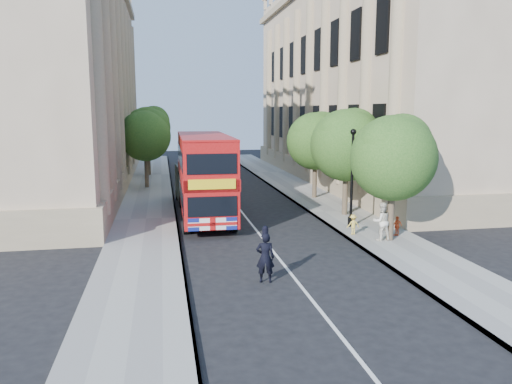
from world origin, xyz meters
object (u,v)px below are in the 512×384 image
lamp_post (352,182)px  police_constable (265,258)px  double_decker_bus (204,174)px  box_van (191,185)px  woman_pedestrian (381,221)px

lamp_post → police_constable: 9.74m
double_decker_bus → box_van: (-0.51, 5.04, -1.40)m
lamp_post → double_decker_bus: (-7.39, 4.03, 0.11)m
police_constable → woman_pedestrian: 7.87m
lamp_post → woman_pedestrian: bearing=-83.1°
police_constable → woman_pedestrian: (6.53, 4.39, 0.11)m
lamp_post → police_constable: (-6.17, -7.37, -1.58)m
double_decker_bus → box_van: size_ratio=2.32×
lamp_post → police_constable: bearing=-129.9°
lamp_post → woman_pedestrian: size_ratio=2.81×
box_van → woman_pedestrian: 14.61m
double_decker_bus → woman_pedestrian: bearing=-41.4°
double_decker_bus → woman_pedestrian: (7.74, -7.01, -1.58)m
lamp_post → police_constable: lamp_post is taller
double_decker_bus → woman_pedestrian: 10.56m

